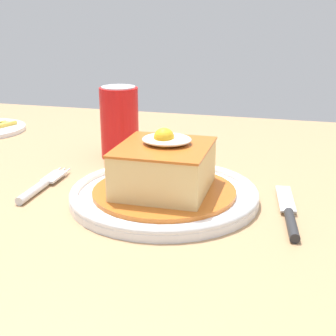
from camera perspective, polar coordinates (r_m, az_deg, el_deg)
dining_table at (r=0.72m, az=3.93°, el=-9.57°), size 1.34×1.01×0.72m
main_plate at (r=0.65m, az=-0.46°, el=-3.13°), size 0.26×0.26×0.02m
sandwich_meal at (r=0.64m, az=-0.46°, el=-0.31°), size 0.20×0.20×0.09m
fork at (r=0.71m, az=-15.07°, el=-2.15°), size 0.02×0.14×0.01m
knife at (r=0.61m, az=14.35°, el=-5.64°), size 0.04×0.17×0.01m
soda_can at (r=0.83m, az=-5.82°, el=5.45°), size 0.07×0.07×0.12m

